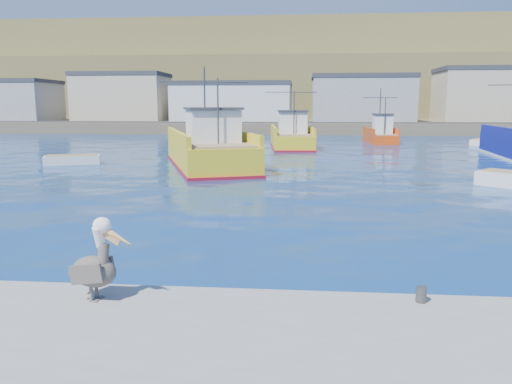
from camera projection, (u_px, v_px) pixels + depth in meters
ground at (271, 266)px, 12.98m from camera, size 260.00×260.00×0.00m
dock_bollards at (292, 290)px, 9.48m from camera, size 36.20×0.20×0.30m
far_shore at (298, 84)px, 118.58m from camera, size 200.00×81.00×24.00m
trawler_yellow_a at (209, 150)px, 33.68m from camera, size 8.67×14.12×6.78m
trawler_yellow_b at (291, 137)px, 48.80m from camera, size 5.10×11.09×6.45m
boat_orange at (381, 134)px, 55.15m from camera, size 3.82×7.36×5.95m
skiff_left at (72, 161)px, 35.15m from camera, size 3.96×2.54×0.81m
skiff_far at (481, 142)px, 52.40m from camera, size 3.20×3.76×0.80m
pelican at (96, 265)px, 9.30m from camera, size 1.30×0.61×1.60m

